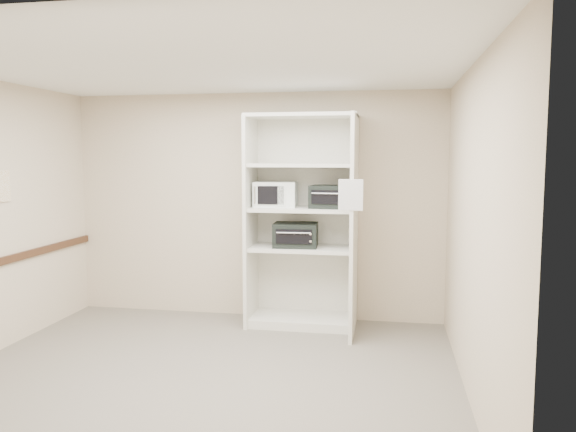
% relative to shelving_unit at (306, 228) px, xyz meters
% --- Properties ---
extents(floor, '(4.50, 4.00, 0.01)m').
position_rel_shelving_unit_xyz_m(floor, '(-0.67, -1.70, -1.13)').
color(floor, '#635C53').
rests_on(floor, ground).
extents(ceiling, '(4.50, 4.00, 0.01)m').
position_rel_shelving_unit_xyz_m(ceiling, '(-0.67, -1.70, 1.57)').
color(ceiling, white).
extents(wall_back, '(4.50, 0.02, 2.70)m').
position_rel_shelving_unit_xyz_m(wall_back, '(-0.67, 0.30, 0.22)').
color(wall_back, beige).
rests_on(wall_back, ground).
extents(wall_front, '(4.50, 0.02, 2.70)m').
position_rel_shelving_unit_xyz_m(wall_front, '(-0.67, -3.70, 0.22)').
color(wall_front, beige).
rests_on(wall_front, ground).
extents(wall_right, '(0.02, 4.00, 2.70)m').
position_rel_shelving_unit_xyz_m(wall_right, '(1.58, -1.70, 0.22)').
color(wall_right, beige).
rests_on(wall_right, ground).
extents(shelving_unit, '(1.24, 0.92, 2.42)m').
position_rel_shelving_unit_xyz_m(shelving_unit, '(0.00, 0.00, 0.00)').
color(shelving_unit, silver).
rests_on(shelving_unit, floor).
extents(microwave, '(0.50, 0.39, 0.29)m').
position_rel_shelving_unit_xyz_m(microwave, '(-0.36, 0.05, 0.38)').
color(microwave, white).
rests_on(microwave, shelving_unit).
extents(toaster_oven_upper, '(0.48, 0.38, 0.26)m').
position_rel_shelving_unit_xyz_m(toaster_oven_upper, '(0.28, -0.03, 0.37)').
color(toaster_oven_upper, black).
rests_on(toaster_oven_upper, shelving_unit).
extents(toaster_oven_lower, '(0.51, 0.40, 0.27)m').
position_rel_shelving_unit_xyz_m(toaster_oven_lower, '(-0.12, -0.03, -0.07)').
color(toaster_oven_lower, black).
rests_on(toaster_oven_lower, shelving_unit).
extents(paper_sign, '(0.24, 0.02, 0.31)m').
position_rel_shelving_unit_xyz_m(paper_sign, '(0.54, -0.63, 0.43)').
color(paper_sign, white).
rests_on(paper_sign, shelving_unit).
extents(wall_poster, '(0.01, 0.23, 0.32)m').
position_rel_shelving_unit_xyz_m(wall_poster, '(-2.90, -1.25, 0.52)').
color(wall_poster, white).
rests_on(wall_poster, wall_left).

